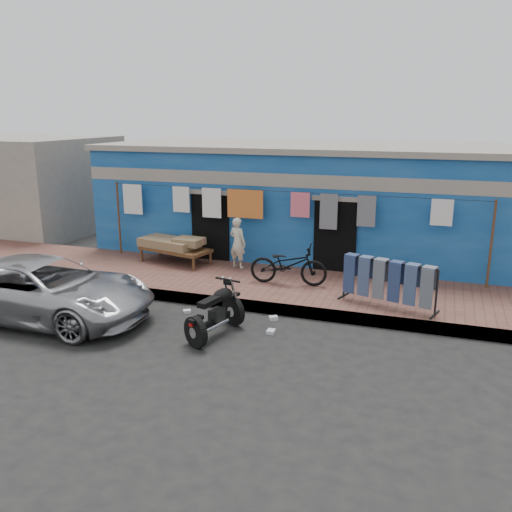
{
  "coord_description": "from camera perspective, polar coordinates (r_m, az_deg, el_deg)",
  "views": [
    {
      "loc": [
        3.84,
        -9.06,
        4.24
      ],
      "look_at": [
        0.0,
        2.0,
        1.15
      ],
      "focal_mm": 38.0,
      "sensor_mm": 36.0,
      "label": 1
    }
  ],
  "objects": [
    {
      "name": "motorcycle",
      "position": [
        10.62,
        -4.32,
        -5.74
      ],
      "size": [
        1.2,
        1.84,
        1.05
      ],
      "primitive_type": null,
      "rotation": [
        0.0,
        0.0,
        -0.2
      ],
      "color": "black",
      "rests_on": "ground"
    },
    {
      "name": "sidewalk",
      "position": [
        13.31,
        1.41,
        -3.23
      ],
      "size": [
        28.0,
        3.0,
        0.25
      ],
      "primitive_type": "cube",
      "color": "brown",
      "rests_on": "ground"
    },
    {
      "name": "litter_a",
      "position": [
        12.03,
        -7.27,
        -5.81
      ],
      "size": [
        0.2,
        0.19,
        0.07
      ],
      "primitive_type": "cube",
      "rotation": [
        0.0,
        0.0,
        0.56
      ],
      "color": "silver",
      "rests_on": "ground"
    },
    {
      "name": "bicycle",
      "position": [
        12.95,
        3.43,
        -0.44
      ],
      "size": [
        1.9,
        0.82,
        1.19
      ],
      "primitive_type": "imported",
      "rotation": [
        0.0,
        0.0,
        1.66
      ],
      "color": "black",
      "rests_on": "sidewalk"
    },
    {
      "name": "building",
      "position": [
        16.7,
        5.64,
        5.92
      ],
      "size": [
        12.2,
        5.2,
        3.36
      ],
      "color": "#11468B",
      "rests_on": "ground"
    },
    {
      "name": "neighbor_left",
      "position": [
        22.01,
        -23.62,
        6.94
      ],
      "size": [
        6.0,
        5.0,
        3.4
      ],
      "primitive_type": "cube",
      "color": "#9E9384",
      "rests_on": "ground"
    },
    {
      "name": "car",
      "position": [
        12.25,
        -21.35,
        -3.22
      ],
      "size": [
        4.8,
        2.28,
        1.34
      ],
      "primitive_type": "imported",
      "rotation": [
        0.0,
        0.0,
        1.6
      ],
      "color": "#AEADB2",
      "rests_on": "ground"
    },
    {
      "name": "seated_person",
      "position": [
        14.3,
        -1.95,
        1.39
      ],
      "size": [
        0.57,
        0.46,
        1.36
      ],
      "primitive_type": "imported",
      "rotation": [
        0.0,
        0.0,
        2.83
      ],
      "color": "beige",
      "rests_on": "sidewalk"
    },
    {
      "name": "litter_b",
      "position": [
        11.53,
        1.83,
        -6.56
      ],
      "size": [
        0.22,
        0.21,
        0.09
      ],
      "primitive_type": "cube",
      "rotation": [
        0.0,
        0.0,
        0.59
      ],
      "color": "silver",
      "rests_on": "ground"
    },
    {
      "name": "litter_c",
      "position": [
        10.88,
        1.58,
        -7.96
      ],
      "size": [
        0.15,
        0.19,
        0.07
      ],
      "primitive_type": "cube",
      "rotation": [
        0.0,
        0.0,
        1.58
      ],
      "color": "silver",
      "rests_on": "ground"
    },
    {
      "name": "charpoy",
      "position": [
        15.05,
        -8.48,
        0.62
      ],
      "size": [
        2.5,
        1.87,
        0.7
      ],
      "primitive_type": null,
      "rotation": [
        0.0,
        0.0,
        -0.22
      ],
      "color": "brown",
      "rests_on": "sidewalk"
    },
    {
      "name": "ground",
      "position": [
        10.72,
        -3.54,
        -8.56
      ],
      "size": [
        80.0,
        80.0,
        0.0
      ],
      "primitive_type": "plane",
      "color": "black",
      "rests_on": "ground"
    },
    {
      "name": "clothesline",
      "position": [
        14.24,
        0.73,
        4.97
      ],
      "size": [
        10.06,
        0.06,
        2.1
      ],
      "color": "brown",
      "rests_on": "sidewalk"
    },
    {
      "name": "jeans_rack",
      "position": [
        11.83,
        13.74,
        -2.71
      ],
      "size": [
        2.4,
        1.62,
        1.04
      ],
      "primitive_type": null,
      "rotation": [
        0.0,
        0.0,
        -0.29
      ],
      "color": "black",
      "rests_on": "sidewalk"
    },
    {
      "name": "curb",
      "position": [
        12.01,
        -0.71,
        -5.25
      ],
      "size": [
        28.0,
        0.1,
        0.25
      ],
      "primitive_type": "cube",
      "color": "gray",
      "rests_on": "ground"
    }
  ]
}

